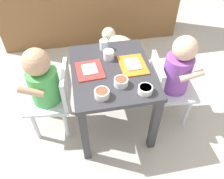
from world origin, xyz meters
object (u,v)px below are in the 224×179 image
seated_child_right (176,72)px  veggie_bowl_far (145,89)px  food_tray_left (90,70)px  cereal_bowl_left_side (121,82)px  food_tray_right (133,65)px  water_cup_right (109,55)px  water_cup_left (104,45)px  dining_table (112,81)px  seated_child_left (45,83)px  veggie_bowl_near (102,93)px  dog (121,47)px

seated_child_right → veggie_bowl_far: size_ratio=8.44×
food_tray_left → cereal_bowl_left_side: (0.15, -0.15, 0.02)m
food_tray_right → veggie_bowl_far: size_ratio=2.55×
food_tray_left → food_tray_right: same height
food_tray_left → water_cup_right: bearing=36.1°
water_cup_left → dining_table: bearing=-86.9°
seated_child_left → water_cup_right: 0.42m
veggie_bowl_near → dining_table: bearing=65.6°
seated_child_left → dining_table: bearing=-4.0°
food_tray_left → food_tray_right: 0.26m
veggie_bowl_near → food_tray_right: bearing=44.4°
dining_table → seated_child_left: 0.41m
cereal_bowl_left_side → food_tray_right: bearing=54.7°
food_tray_left → veggie_bowl_far: veggie_bowl_far is taller
veggie_bowl_far → cereal_bowl_left_side: (-0.11, 0.08, 0.00)m
dining_table → food_tray_left: food_tray_left is taller
seated_child_right → water_cup_right: (-0.40, 0.14, 0.08)m
seated_child_right → dining_table: bearing=175.9°
veggie_bowl_near → seated_child_right: bearing=19.6°
seated_child_right → water_cup_right: seated_child_right is taller
food_tray_left → food_tray_right: bearing=0.0°
dining_table → seated_child_right: bearing=-4.1°
water_cup_right → seated_child_left: bearing=-168.5°
water_cup_left → seated_child_right: bearing=-30.9°
water_cup_right → veggie_bowl_near: bearing=-106.8°
food_tray_left → water_cup_right: (0.13, 0.10, 0.02)m
veggie_bowl_far → food_tray_left: bearing=139.3°
food_tray_right → seated_child_right: bearing=-9.0°
seated_child_right → veggie_bowl_near: size_ratio=8.35×
seated_child_left → veggie_bowl_near: seated_child_left is taller
veggie_bowl_far → dining_table: bearing=122.5°
food_tray_right → veggie_bowl_far: 0.23m
food_tray_right → water_cup_left: size_ratio=3.14×
food_tray_left → water_cup_left: water_cup_left is taller
water_cup_left → veggie_bowl_far: (0.15, -0.44, -0.01)m
dining_table → water_cup_left: size_ratio=9.09×
veggie_bowl_near → water_cup_right: bearing=73.2°
water_cup_right → cereal_bowl_left_side: bearing=-85.2°
dining_table → seated_child_right: size_ratio=0.87×
food_tray_right → water_cup_right: size_ratio=2.96×
seated_child_right → veggie_bowl_near: 0.53m
water_cup_right → food_tray_left: bearing=-143.9°
dog → food_tray_right: size_ratio=2.11×
seated_child_left → water_cup_right: bearing=11.5°
water_cup_right → food_tray_right: bearing=-37.2°
food_tray_right → cereal_bowl_left_side: bearing=-125.3°
seated_child_right → veggie_bowl_far: bearing=-144.5°
dining_table → veggie_bowl_far: veggie_bowl_far is taller
seated_child_right → veggie_bowl_near: seated_child_right is taller
seated_child_left → veggie_bowl_near: (0.31, -0.23, 0.09)m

